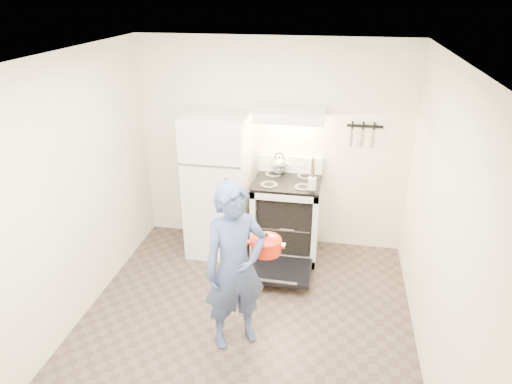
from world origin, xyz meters
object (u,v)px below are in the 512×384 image
at_px(stove_body, 286,219).
at_px(dutch_oven, 266,246).
at_px(refrigerator, 219,185).
at_px(person, 235,268).
at_px(tea_kettle, 279,163).

relative_size(stove_body, dutch_oven, 2.64).
distance_m(refrigerator, dutch_oven, 1.47).
relative_size(stove_body, person, 0.59).
distance_m(refrigerator, person, 1.65).
bearing_deg(person, tea_kettle, 52.08).
bearing_deg(tea_kettle, dutch_oven, -86.69).
relative_size(tea_kettle, dutch_oven, 0.74).
relative_size(person, dutch_oven, 4.47).
height_order(stove_body, person, person).
bearing_deg(dutch_oven, stove_body, 88.16).
distance_m(stove_body, person, 1.63).
bearing_deg(person, refrigerator, 75.88).
xyz_separation_m(stove_body, tea_kettle, (-0.13, 0.21, 0.62)).
height_order(refrigerator, person, refrigerator).
distance_m(refrigerator, stove_body, 0.90).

